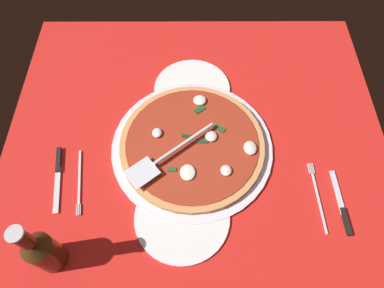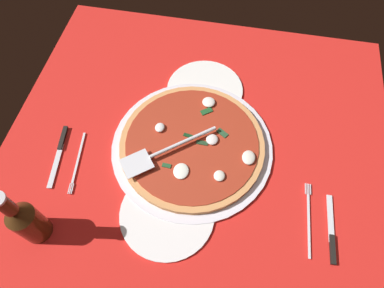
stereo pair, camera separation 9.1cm
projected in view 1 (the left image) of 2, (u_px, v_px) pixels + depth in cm
name	position (u px, v px, depth cm)	size (l,w,h in cm)	color
ground_plane	(196.00, 155.00, 95.92)	(108.71, 108.71, 0.80)	red
checker_pattern	(196.00, 154.00, 95.53)	(108.71, 108.71, 0.10)	silver
pizza_pan	(192.00, 147.00, 96.04)	(45.11, 45.11, 1.18)	silver
dinner_plate_left	(192.00, 89.00, 106.74)	(23.63, 23.63, 1.00)	white
dinner_plate_right	(182.00, 217.00, 85.86)	(24.12, 24.12, 1.00)	white
pizza	(192.00, 144.00, 94.70)	(40.25, 40.25, 3.09)	tan
pizza_server	(167.00, 155.00, 90.08)	(19.86, 23.78, 1.00)	silver
place_setting_near	(68.00, 178.00, 91.46)	(22.21, 15.51, 1.40)	white
place_setting_far	(330.00, 203.00, 87.88)	(20.31, 12.73, 1.40)	white
beer_bottle	(42.00, 250.00, 73.74)	(6.65, 6.65, 21.98)	#462912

